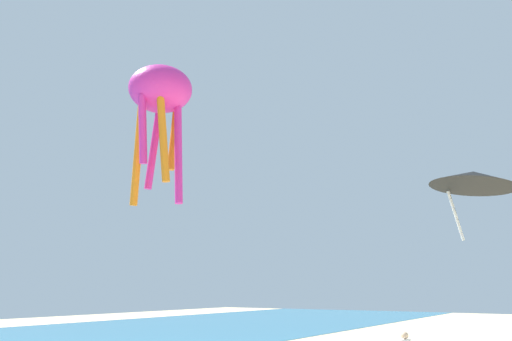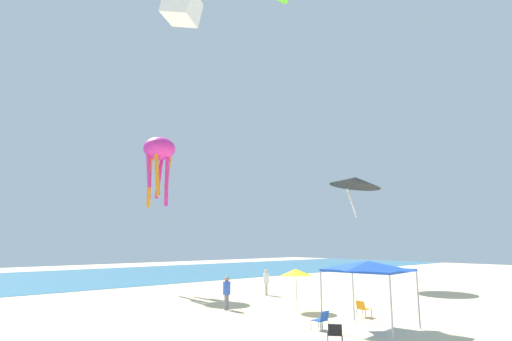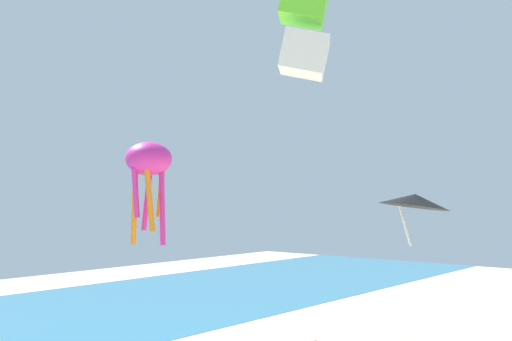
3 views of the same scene
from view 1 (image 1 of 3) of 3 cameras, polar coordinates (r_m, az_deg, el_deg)
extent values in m
sphere|color=beige|center=(21.04, 15.59, -16.61)|extent=(0.26, 0.26, 0.26)
cone|color=black|center=(31.26, 22.16, -0.84)|extent=(6.52, 6.51, 1.43)
cylinder|color=white|center=(32.51, 20.42, -4.12)|extent=(0.90, 0.85, 3.31)
ellipsoid|color=#E02D9E|center=(22.98, -10.16, 8.54)|extent=(2.64, 2.64, 1.93)
cylinder|color=#E02D9E|center=(21.83, -12.00, 4.36)|extent=(0.59, 0.33, 2.82)
cylinder|color=orange|center=(21.46, -9.89, 3.48)|extent=(0.51, 0.60, 3.60)
cylinder|color=#E02D9E|center=(21.93, -8.30, 2.03)|extent=(0.50, 0.70, 4.37)
cylinder|color=orange|center=(22.93, -8.78, 3.42)|extent=(0.59, 0.33, 2.82)
cylinder|color=#E02D9E|center=(23.07, -10.86, 2.40)|extent=(0.51, 0.60, 3.60)
cylinder|color=orange|center=(22.44, -12.51, 1.87)|extent=(0.50, 0.70, 4.37)
camera|label=2|loc=(15.22, 124.65, 8.42)|focal=28.34mm
camera|label=3|loc=(14.03, 146.95, 34.69)|focal=41.06mm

